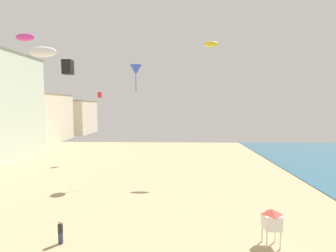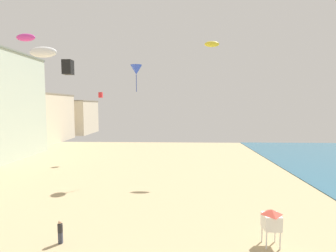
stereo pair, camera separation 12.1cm
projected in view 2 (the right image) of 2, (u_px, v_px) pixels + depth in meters
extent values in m
cube|color=beige|center=(36.00, 119.00, 64.29)|extent=(12.41, 18.71, 12.22)
cube|color=gray|center=(35.00, 94.00, 63.77)|extent=(12.65, 19.08, 0.30)
cube|color=beige|center=(70.00, 117.00, 84.53)|extent=(15.05, 14.52, 10.82)
cube|color=gray|center=(69.00, 101.00, 84.06)|extent=(15.35, 14.81, 0.30)
cube|color=#383D4C|center=(60.00, 238.00, 17.36)|extent=(0.28, 0.18, 0.80)
cylinder|color=#262628|center=(60.00, 228.00, 17.30)|extent=(0.34, 0.34, 0.60)
sphere|color=tan|center=(60.00, 222.00, 17.26)|extent=(0.24, 0.24, 0.24)
cylinder|color=white|center=(266.00, 240.00, 16.64)|extent=(0.10, 0.10, 1.20)
cylinder|color=white|center=(280.00, 241.00, 16.60)|extent=(0.10, 0.10, 1.20)
cylinder|color=white|center=(262.00, 234.00, 17.53)|extent=(0.10, 0.10, 1.20)
cylinder|color=white|center=(275.00, 234.00, 17.50)|extent=(0.10, 0.10, 1.20)
cube|color=white|center=(271.00, 222.00, 16.98)|extent=(1.10, 1.10, 1.00)
pyramid|color=#D14C3D|center=(272.00, 212.00, 16.92)|extent=(1.10, 1.10, 0.35)
ellipsoid|color=yellow|center=(212.00, 44.00, 34.91)|extent=(2.06, 0.57, 0.80)
ellipsoid|color=#DB3D9E|center=(26.00, 37.00, 26.80)|extent=(2.08, 0.58, 0.81)
ellipsoid|color=white|center=(43.00, 52.00, 23.32)|extent=(2.57, 0.71, 1.00)
cube|color=red|center=(101.00, 95.00, 43.20)|extent=(0.59, 0.59, 0.93)
cone|color=blue|center=(136.00, 70.00, 32.90)|extent=(1.53, 1.53, 1.26)
cylinder|color=#233995|center=(136.00, 83.00, 33.05)|extent=(0.08, 0.08, 2.23)
cube|color=black|center=(68.00, 67.00, 20.72)|extent=(0.76, 0.76, 1.19)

